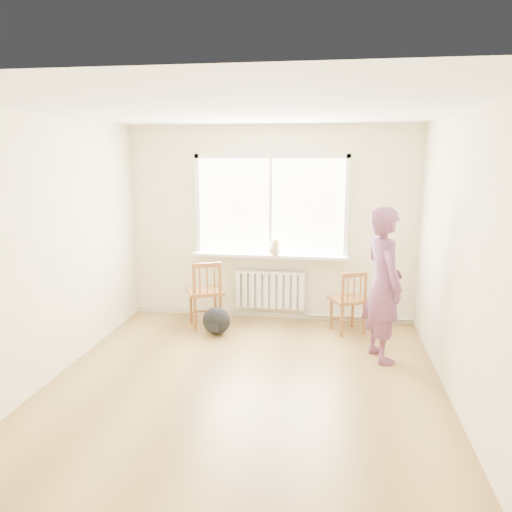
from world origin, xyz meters
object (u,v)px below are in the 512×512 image
at_px(cat, 275,247).
at_px(backpack, 216,321).
at_px(chair_right, 350,302).
at_px(person, 383,285).
at_px(chair_left, 206,294).

distance_m(cat, backpack, 1.27).
bearing_deg(chair_right, person, 87.61).
relative_size(chair_right, person, 0.48).
distance_m(chair_left, person, 2.39).
bearing_deg(chair_right, backpack, -15.13).
bearing_deg(backpack, cat, 41.36).
bearing_deg(chair_left, cat, 177.17).
bearing_deg(cat, chair_right, -27.09).
height_order(chair_right, person, person).
bearing_deg(chair_right, chair_left, -23.66).
relative_size(cat, backpack, 1.09).
xyz_separation_m(chair_left, person, (2.23, -0.74, 0.41)).
bearing_deg(backpack, person, -13.43).
height_order(chair_left, person, person).
xyz_separation_m(person, cat, (-1.34, 1.10, 0.18)).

